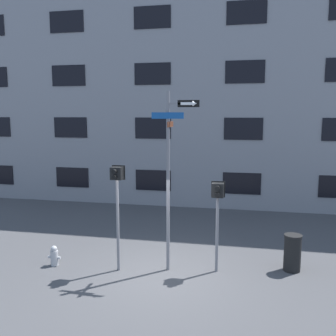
% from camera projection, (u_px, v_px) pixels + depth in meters
% --- Properties ---
extents(ground_plane, '(60.00, 60.00, 0.00)m').
position_uv_depth(ground_plane, '(161.00, 276.00, 9.82)').
color(ground_plane, '#424244').
extents(building_facade, '(24.00, 0.63, 11.93)m').
position_uv_depth(building_facade, '(198.00, 74.00, 16.40)').
color(building_facade, gray).
rests_on(building_facade, ground_plane).
extents(street_sign_pole, '(1.23, 0.73, 4.79)m').
position_uv_depth(street_sign_pole, '(170.00, 169.00, 9.81)').
color(street_sign_pole, slate).
rests_on(street_sign_pole, ground_plane).
extents(pedestrian_signal_left, '(0.36, 0.40, 2.87)m').
position_uv_depth(pedestrian_signal_left, '(117.00, 191.00, 9.87)').
color(pedestrian_signal_left, slate).
rests_on(pedestrian_signal_left, ground_plane).
extents(pedestrian_signal_right, '(0.37, 0.40, 2.45)m').
position_uv_depth(pedestrian_signal_right, '(218.00, 202.00, 9.83)').
color(pedestrian_signal_right, slate).
rests_on(pedestrian_signal_right, ground_plane).
extents(fire_hydrant, '(0.37, 0.21, 0.57)m').
position_uv_depth(fire_hydrant, '(54.00, 256.00, 10.47)').
color(fire_hydrant, '#A5A5A8').
rests_on(fire_hydrant, ground_plane).
extents(trash_bin, '(0.48, 0.48, 1.01)m').
position_uv_depth(trash_bin, '(292.00, 253.00, 10.09)').
color(trash_bin, black).
rests_on(trash_bin, ground_plane).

